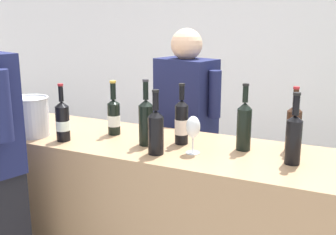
{
  "coord_description": "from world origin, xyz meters",
  "views": [
    {
      "loc": [
        0.91,
        -1.92,
        1.69
      ],
      "look_at": [
        0.0,
        0.0,
        1.16
      ],
      "focal_mm": 44.03,
      "sensor_mm": 36.0,
      "label": 1
    }
  ],
  "objects_px": {
    "wine_bottle_2": "(156,130)",
    "person_server": "(186,148)",
    "wine_bottle_5": "(146,121)",
    "wine_bottle_1": "(244,124)",
    "wine_bottle_6": "(294,137)",
    "wine_bottle_0": "(63,121)",
    "wine_bottle_3": "(182,122)",
    "wine_glass": "(193,128)",
    "wine_bottle_7": "(114,116)",
    "wine_bottle_4": "(294,127)",
    "ice_bucket": "(31,116)"
  },
  "relations": [
    {
      "from": "wine_bottle_1",
      "to": "wine_glass",
      "type": "bearing_deg",
      "value": -142.62
    },
    {
      "from": "wine_bottle_4",
      "to": "person_server",
      "type": "bearing_deg",
      "value": 150.49
    },
    {
      "from": "wine_bottle_0",
      "to": "wine_bottle_2",
      "type": "xyz_separation_m",
      "value": [
        0.57,
        0.01,
        0.01
      ]
    },
    {
      "from": "wine_bottle_6",
      "to": "wine_glass",
      "type": "bearing_deg",
      "value": -173.19
    },
    {
      "from": "wine_bottle_2",
      "to": "wine_bottle_3",
      "type": "xyz_separation_m",
      "value": [
        0.05,
        0.21,
        -0.0
      ]
    },
    {
      "from": "wine_bottle_4",
      "to": "wine_glass",
      "type": "height_order",
      "value": "wine_bottle_4"
    },
    {
      "from": "wine_bottle_0",
      "to": "wine_glass",
      "type": "height_order",
      "value": "wine_bottle_0"
    },
    {
      "from": "person_server",
      "to": "wine_bottle_7",
      "type": "bearing_deg",
      "value": -110.87
    },
    {
      "from": "wine_bottle_2",
      "to": "wine_bottle_6",
      "type": "xyz_separation_m",
      "value": [
        0.64,
        0.14,
        0.01
      ]
    },
    {
      "from": "wine_bottle_4",
      "to": "wine_glass",
      "type": "relative_size",
      "value": 1.73
    },
    {
      "from": "wine_bottle_4",
      "to": "wine_bottle_7",
      "type": "relative_size",
      "value": 1.06
    },
    {
      "from": "wine_bottle_1",
      "to": "wine_bottle_3",
      "type": "bearing_deg",
      "value": -173.39
    },
    {
      "from": "wine_bottle_1",
      "to": "wine_bottle_2",
      "type": "height_order",
      "value": "wine_bottle_1"
    },
    {
      "from": "wine_bottle_1",
      "to": "wine_bottle_6",
      "type": "distance_m",
      "value": 0.28
    },
    {
      "from": "ice_bucket",
      "to": "person_server",
      "type": "distance_m",
      "value": 1.07
    },
    {
      "from": "wine_bottle_1",
      "to": "wine_bottle_6",
      "type": "bearing_deg",
      "value": -22.15
    },
    {
      "from": "wine_bottle_1",
      "to": "wine_bottle_2",
      "type": "bearing_deg",
      "value": -146.49
    },
    {
      "from": "wine_bottle_0",
      "to": "wine_bottle_7",
      "type": "distance_m",
      "value": 0.3
    },
    {
      "from": "wine_bottle_0",
      "to": "wine_bottle_4",
      "type": "bearing_deg",
      "value": 16.84
    },
    {
      "from": "wine_bottle_6",
      "to": "ice_bucket",
      "type": "height_order",
      "value": "wine_bottle_6"
    },
    {
      "from": "wine_bottle_5",
      "to": "wine_glass",
      "type": "distance_m",
      "value": 0.28
    },
    {
      "from": "wine_glass",
      "to": "wine_bottle_3",
      "type": "bearing_deg",
      "value": 132.97
    },
    {
      "from": "wine_bottle_4",
      "to": "wine_bottle_5",
      "type": "relative_size",
      "value": 0.94
    },
    {
      "from": "wine_bottle_4",
      "to": "wine_bottle_0",
      "type": "bearing_deg",
      "value": -163.16
    },
    {
      "from": "wine_bottle_0",
      "to": "wine_bottle_3",
      "type": "height_order",
      "value": "wine_bottle_3"
    },
    {
      "from": "wine_bottle_7",
      "to": "ice_bucket",
      "type": "distance_m",
      "value": 0.47
    },
    {
      "from": "wine_bottle_1",
      "to": "wine_bottle_7",
      "type": "xyz_separation_m",
      "value": [
        -0.76,
        -0.04,
        -0.02
      ]
    },
    {
      "from": "wine_bottle_0",
      "to": "wine_bottle_2",
      "type": "height_order",
      "value": "wine_bottle_2"
    },
    {
      "from": "wine_bottle_6",
      "to": "wine_glass",
      "type": "xyz_separation_m",
      "value": [
        -0.48,
        -0.06,
        -0.0
      ]
    },
    {
      "from": "wine_bottle_0",
      "to": "wine_bottle_5",
      "type": "distance_m",
      "value": 0.47
    },
    {
      "from": "wine_bottle_6",
      "to": "person_server",
      "type": "height_order",
      "value": "person_server"
    },
    {
      "from": "person_server",
      "to": "wine_bottle_2",
      "type": "bearing_deg",
      "value": -78.07
    },
    {
      "from": "wine_bottle_3",
      "to": "wine_bottle_4",
      "type": "relative_size",
      "value": 0.99
    },
    {
      "from": "wine_bottle_7",
      "to": "ice_bucket",
      "type": "relative_size",
      "value": 1.39
    },
    {
      "from": "wine_bottle_6",
      "to": "person_server",
      "type": "distance_m",
      "value": 1.09
    },
    {
      "from": "wine_bottle_2",
      "to": "wine_bottle_5",
      "type": "height_order",
      "value": "wine_bottle_5"
    },
    {
      "from": "wine_bottle_3",
      "to": "person_server",
      "type": "distance_m",
      "value": 0.7
    },
    {
      "from": "person_server",
      "to": "wine_glass",
      "type": "bearing_deg",
      "value": -64.62
    },
    {
      "from": "wine_bottle_3",
      "to": "wine_bottle_7",
      "type": "bearing_deg",
      "value": 179.82
    },
    {
      "from": "wine_glass",
      "to": "ice_bucket",
      "type": "relative_size",
      "value": 0.85
    },
    {
      "from": "wine_bottle_2",
      "to": "wine_bottle_5",
      "type": "relative_size",
      "value": 0.92
    },
    {
      "from": "wine_glass",
      "to": "wine_bottle_2",
      "type": "bearing_deg",
      "value": -152.11
    },
    {
      "from": "wine_bottle_2",
      "to": "person_server",
      "type": "bearing_deg",
      "value": 101.93
    },
    {
      "from": "wine_bottle_1",
      "to": "wine_bottle_4",
      "type": "bearing_deg",
      "value": 21.58
    },
    {
      "from": "wine_bottle_1",
      "to": "person_server",
      "type": "xyz_separation_m",
      "value": [
        -0.55,
        0.53,
        -0.36
      ]
    },
    {
      "from": "wine_bottle_2",
      "to": "person_server",
      "type": "xyz_separation_m",
      "value": [
        -0.17,
        0.78,
        -0.34
      ]
    },
    {
      "from": "wine_bottle_4",
      "to": "ice_bucket",
      "type": "relative_size",
      "value": 1.46
    },
    {
      "from": "wine_bottle_2",
      "to": "wine_bottle_4",
      "type": "height_order",
      "value": "wine_bottle_4"
    },
    {
      "from": "wine_bottle_0",
      "to": "wine_bottle_2",
      "type": "distance_m",
      "value": 0.57
    },
    {
      "from": "wine_bottle_1",
      "to": "wine_bottle_5",
      "type": "height_order",
      "value": "wine_bottle_5"
    }
  ]
}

